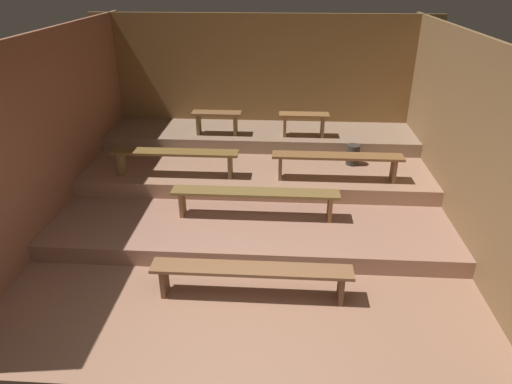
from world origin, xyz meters
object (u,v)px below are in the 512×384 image
Objects in this scene: bench_floor_center at (251,273)px; bench_upper_right at (304,120)px; bench_upper_left at (217,118)px; bench_lower_center at (255,196)px; pail_middle at (353,155)px; bench_middle_left at (175,156)px; bench_middle_right at (337,160)px.

bench_upper_right reaches higher than bench_floor_center.
bench_upper_left is (-0.83, 3.40, 0.63)m from bench_floor_center.
bench_floor_center is 2.61× the size of bench_upper_left.
bench_upper_left is 1.45m from bench_upper_right.
pail_middle is (1.43, 1.37, 0.07)m from bench_lower_center.
bench_upper_left is at bearing 70.21° from bench_middle_left.
bench_upper_right is 1.05m from pail_middle.
bench_floor_center is 3.09m from pail_middle.
bench_middle_right reaches higher than bench_floor_center.
bench_middle_right is at bearing -33.18° from bench_upper_left.
bench_lower_center is at bearing -68.94° from bench_upper_left.
pail_middle is at bearing 62.41° from bench_middle_right.
bench_middle_left is 5.87× the size of pail_middle.
bench_upper_right is (1.45, 0.00, 0.00)m from bench_upper_left.
bench_upper_right is (1.90, 1.24, 0.19)m from bench_middle_left.
bench_upper_right reaches higher than bench_middle_right.
bench_upper_left is 1.00× the size of bench_upper_right.
bench_lower_center is 1.98m from pail_middle.
pail_middle is at bearing -40.62° from bench_upper_right.
bench_upper_right is (-0.45, 1.24, 0.19)m from bench_middle_right.
pail_middle is at bearing 43.89° from bench_lower_center.
bench_upper_right reaches higher than pail_middle.
bench_middle_left is at bearing 147.46° from bench_lower_center.
bench_middle_right is 0.69m from pail_middle.
pail_middle is at bearing 63.33° from bench_floor_center.
bench_lower_center is at bearing -136.11° from pail_middle.
bench_middle_right is (1.12, 0.78, 0.22)m from bench_lower_center.
bench_floor_center is 3.51m from bench_upper_right.
bench_lower_center is 2.67× the size of bench_upper_left.
bench_upper_right reaches higher than bench_lower_center.
bench_floor_center is 1.15× the size of bench_middle_right.
bench_upper_left is at bearing 103.71° from bench_floor_center.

